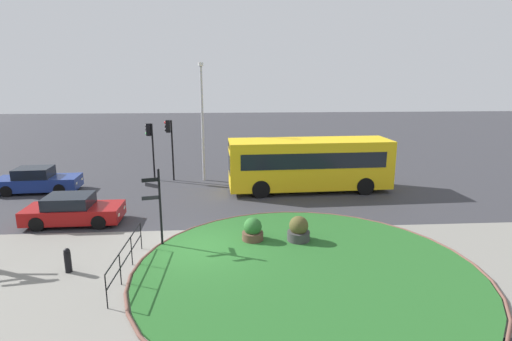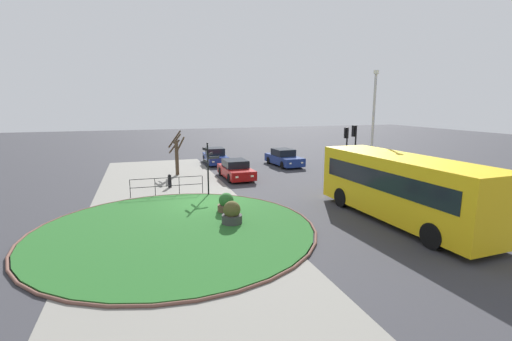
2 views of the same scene
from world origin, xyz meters
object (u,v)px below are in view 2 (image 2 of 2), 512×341
object	(u,v)px
bus_yellow	(402,187)
car_oncoming	(215,157)
traffic_light_far	(346,141)
planter_near_signpost	(226,204)
signpost_directional	(208,165)
car_far_lane	(236,170)
car_near_lane	(284,158)
street_tree_bare	(177,154)
lamppost_tall	(373,126)
planter_kerbside	(232,214)
bollard_foreground	(170,181)
traffic_light_near	(354,141)

from	to	relation	value
bus_yellow	car_oncoming	bearing A→B (deg)	12.07
bus_yellow	traffic_light_far	distance (m)	10.17
car_oncoming	planter_near_signpost	xyz separation A→B (m)	(14.91, -2.54, -0.18)
signpost_directional	car_far_lane	distance (m)	5.33
car_near_lane	car_far_lane	xyz separation A→B (m)	(4.01, -5.45, -0.03)
street_tree_bare	car_oncoming	bearing A→B (deg)	138.27
car_oncoming	street_tree_bare	size ratio (longest dim) A/B	1.28
bus_yellow	lamppost_tall	size ratio (longest dim) A/B	1.27
planter_kerbside	car_near_lane	bearing A→B (deg)	149.27
bollard_foreground	planter_kerbside	distance (m)	8.55
bus_yellow	planter_kerbside	bearing A→B (deg)	73.61
signpost_directional	lamppost_tall	bearing A→B (deg)	83.88
bollard_foreground	planter_near_signpost	bearing A→B (deg)	18.88
car_near_lane	traffic_light_near	bearing A→B (deg)	12.70
traffic_light_near	planter_kerbside	bearing A→B (deg)	119.62
traffic_light_far	planter_kerbside	world-z (taller)	traffic_light_far
lamppost_tall	bollard_foreground	bearing A→B (deg)	-107.38
bollard_foreground	street_tree_bare	size ratio (longest dim) A/B	0.26
signpost_directional	car_far_lane	size ratio (longest dim) A/B	0.74
bollard_foreground	lamppost_tall	world-z (taller)	lamppost_tall
signpost_directional	street_tree_bare	distance (m)	7.02
car_far_lane	street_tree_bare	xyz separation A→B (m)	(-2.57, -3.93, 1.02)
traffic_light_near	planter_kerbside	world-z (taller)	traffic_light_near
car_oncoming	bollard_foreground	bearing A→B (deg)	-27.10
bollard_foreground	car_oncoming	size ratio (longest dim) A/B	0.21
car_near_lane	planter_kerbside	distance (m)	16.17
planter_kerbside	car_oncoming	bearing A→B (deg)	170.78
traffic_light_near	planter_near_signpost	size ratio (longest dim) A/B	3.79
car_near_lane	street_tree_bare	size ratio (longest dim) A/B	1.38
planter_near_signpost	car_near_lane	bearing A→B (deg)	146.16
car_far_lane	car_oncoming	bearing A→B (deg)	179.64
bollard_foreground	car_far_lane	xyz separation A→B (m)	(-1.58, 4.84, 0.17)
signpost_directional	bus_yellow	bearing A→B (deg)	45.42
lamppost_tall	bus_yellow	bearing A→B (deg)	-24.38
lamppost_tall	traffic_light_far	bearing A→B (deg)	176.28
signpost_directional	bus_yellow	xyz separation A→B (m)	(7.41, 7.52, -0.24)
car_near_lane	street_tree_bare	bearing A→B (deg)	-85.22
planter_kerbside	lamppost_tall	bearing A→B (deg)	113.07
lamppost_tall	planter_kerbside	size ratio (longest dim) A/B	6.64
car_far_lane	traffic_light_far	distance (m)	8.33
car_near_lane	planter_kerbside	world-z (taller)	car_near_lane
lamppost_tall	planter_near_signpost	xyz separation A→B (m)	(2.58, -10.20, -3.53)
bollard_foreground	signpost_directional	bearing A→B (deg)	36.28
lamppost_tall	planter_kerbside	xyz separation A→B (m)	(4.42, -10.38, -3.49)
car_far_lane	planter_kerbside	xyz separation A→B (m)	(9.89, -2.82, -0.13)
car_near_lane	planter_kerbside	bearing A→B (deg)	-34.66
planter_near_signpost	planter_kerbside	bearing A→B (deg)	-5.61
bus_yellow	traffic_light_far	size ratio (longest dim) A/B	2.56
bus_yellow	car_oncoming	size ratio (longest dim) A/B	2.18
lamppost_tall	car_far_lane	bearing A→B (deg)	-125.85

